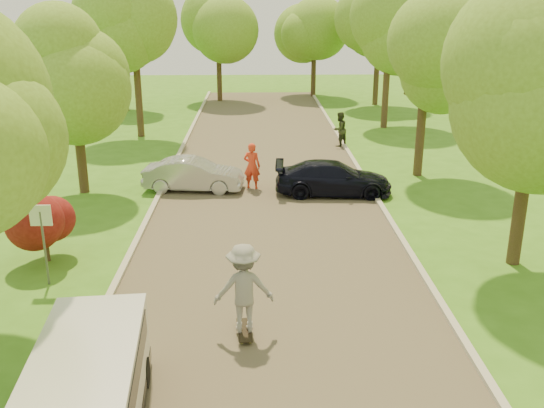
{
  "coord_description": "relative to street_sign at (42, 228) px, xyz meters",
  "views": [
    {
      "loc": [
        -0.38,
        -10.4,
        7.03
      ],
      "look_at": [
        0.07,
        6.51,
        1.3
      ],
      "focal_mm": 40.0,
      "sensor_mm": 36.0,
      "label": 1
    }
  ],
  "objects": [
    {
      "name": "tree_bg_a",
      "position": [
        -2.98,
        26.0,
        3.75
      ],
      "size": [
        5.12,
        5.0,
        7.72
      ],
      "color": "#382619",
      "rests_on": "ground"
    },
    {
      "name": "tree_bg_b",
      "position": [
        14.02,
        28.0,
        3.97
      ],
      "size": [
        5.12,
        5.0,
        7.95
      ],
      "color": "#382619",
      "rests_on": "ground"
    },
    {
      "name": "person_olive",
      "position": [
        9.6,
        15.36,
        -0.7
      ],
      "size": [
        1.06,
        1.05,
        1.72
      ],
      "primitive_type": "imported",
      "rotation": [
        0.0,
        0.0,
        3.9
      ],
      "color": "#2B321E",
      "rests_on": "ground"
    },
    {
      "name": "tree_bg_d",
      "position": [
        10.02,
        32.0,
        3.75
      ],
      "size": [
        5.12,
        5.0,
        7.72
      ],
      "color": "#382619",
      "rests_on": "ground"
    },
    {
      "name": "tree_l_far",
      "position": [
        -0.59,
        18.0,
        3.9
      ],
      "size": [
        4.92,
        4.8,
        7.79
      ],
      "color": "#382619",
      "rests_on": "ground"
    },
    {
      "name": "tree_bg_c",
      "position": [
        3.01,
        30.0,
        3.46
      ],
      "size": [
        4.92,
        4.8,
        7.33
      ],
      "color": "#382619",
      "rests_on": "ground"
    },
    {
      "name": "tree_r_far",
      "position": [
        13.03,
        20.0,
        4.27
      ],
      "size": [
        5.33,
        5.2,
        8.34
      ],
      "color": "#382619",
      "rests_on": "ground"
    },
    {
      "name": "silver_sedan",
      "position": [
        2.99,
        8.11,
        -0.94
      ],
      "size": [
        3.92,
        1.69,
        1.25
      ],
      "primitive_type": "imported",
      "rotation": [
        0.0,
        0.0,
        1.47
      ],
      "color": "#A3A3A8",
      "rests_on": "ground"
    },
    {
      "name": "tree_l_midb",
      "position": [
        -1.01,
        8.0,
        3.02
      ],
      "size": [
        4.3,
        4.2,
        6.62
      ],
      "color": "#382619",
      "rests_on": "ground"
    },
    {
      "name": "red_shrub",
      "position": [
        -0.5,
        1.5,
        -0.47
      ],
      "size": [
        1.7,
        1.7,
        1.95
      ],
      "color": "#382619",
      "rests_on": "ground"
    },
    {
      "name": "curb_left",
      "position": [
        1.75,
        4.0,
        -1.5
      ],
      "size": [
        0.18,
        60.0,
        0.12
      ],
      "primitive_type": "cube",
      "color": "#B2AD9E",
      "rests_on": "ground"
    },
    {
      "name": "tree_r_midb",
      "position": [
        12.4,
        10.0,
        3.32
      ],
      "size": [
        4.51,
        4.4,
        7.01
      ],
      "color": "#382619",
      "rests_on": "ground"
    },
    {
      "name": "person_striped",
      "position": [
        5.25,
        8.27,
        -0.65
      ],
      "size": [
        0.75,
        0.59,
        1.82
      ],
      "primitive_type": "imported",
      "rotation": [
        0.0,
        0.0,
        2.88
      ],
      "color": "red",
      "rests_on": "ground"
    },
    {
      "name": "dark_sedan",
      "position": [
        8.31,
        7.45,
        -0.93
      ],
      "size": [
        4.46,
        2.03,
        1.27
      ],
      "primitive_type": "imported",
      "rotation": [
        0.0,
        0.0,
        1.51
      ],
      "color": "black",
      "rests_on": "ground"
    },
    {
      "name": "skateboarder",
      "position": [
        5.12,
        -2.65,
        -0.42
      ],
      "size": [
        1.37,
        0.87,
        2.02
      ],
      "primitive_type": "imported",
      "rotation": [
        0.0,
        0.0,
        3.24
      ],
      "color": "gray",
      "rests_on": "longboard"
    },
    {
      "name": "longboard",
      "position": [
        5.12,
        -2.65,
        -1.45
      ],
      "size": [
        0.39,
        1.06,
        0.12
      ],
      "rotation": [
        0.0,
        0.0,
        3.24
      ],
      "color": "black",
      "rests_on": "ground"
    },
    {
      "name": "minivan",
      "position": [
        2.6,
        -5.91,
        -0.71
      ],
      "size": [
        2.07,
        4.46,
        1.61
      ],
      "rotation": [
        0.0,
        0.0,
        0.09
      ],
      "color": "silver",
      "rests_on": "ground"
    },
    {
      "name": "ground",
      "position": [
        5.8,
        -4.0,
        -1.56
      ],
      "size": [
        100.0,
        100.0,
        0.0
      ],
      "primitive_type": "plane",
      "color": "#3E761C",
      "rests_on": "ground"
    },
    {
      "name": "road",
      "position": [
        5.8,
        4.0,
        -1.56
      ],
      "size": [
        8.0,
        60.0,
        0.01
      ],
      "primitive_type": "cube",
      "color": "#4C4438",
      "rests_on": "ground"
    },
    {
      "name": "curb_right",
      "position": [
        9.85,
        4.0,
        -1.5
      ],
      "size": [
        0.18,
        60.0,
        0.12
      ],
      "primitive_type": "cube",
      "color": "#B2AD9E",
      "rests_on": "ground"
    },
    {
      "name": "street_sign",
      "position": [
        0.0,
        0.0,
        0.0
      ],
      "size": [
        0.55,
        0.06,
        2.17
      ],
      "color": "#59595E",
      "rests_on": "ground"
    }
  ]
}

